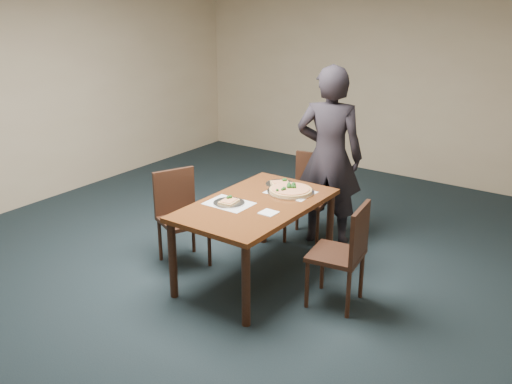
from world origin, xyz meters
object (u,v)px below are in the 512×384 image
Objects in this scene: dining_table at (256,212)px; slice_plate_near at (229,202)px; pizza_pan at (291,190)px; slice_plate_far at (280,183)px; diner at (329,157)px; chair_far at (310,191)px; chair_right at (345,250)px; chair_left at (180,212)px.

slice_plate_near reaches higher than dining_table.
pizza_pan reaches higher than slice_plate_near.
slice_plate_near is 1.00× the size of slice_plate_far.
slice_plate_far is at bearing 50.18° from diner.
diner is (0.20, 0.01, 0.41)m from chair_far.
pizza_pan is (0.18, -0.69, 0.26)m from chair_far.
dining_table is at bearing -95.80° from chair_right.
chair_left is (-0.81, -0.12, -0.14)m from dining_table.
chair_far is 1.42m from chair_right.
chair_far reaches higher than dining_table.
chair_left is at bearing 33.57° from diner.
dining_table is at bearing -80.62° from slice_plate_far.
slice_plate_far is (0.73, 0.66, 0.25)m from chair_left.
chair_right is at bearing -58.27° from chair_far.
dining_table is at bearing -57.74° from chair_left.
chair_far is 3.25× the size of slice_plate_far.
chair_left is 1.09m from pizza_pan.
diner reaches higher than pizza_pan.
slice_plate_far is (-0.02, -0.56, 0.25)m from chair_far.
pizza_pan is at bearing 69.48° from diner.
dining_table is at bearing 40.69° from slice_plate_near.
pizza_pan is 1.57× the size of slice_plate_near.
chair_far is 0.46m from diner.
chair_far is 0.76m from pizza_pan.
chair_right reaches higher than pizza_pan.
slice_plate_far is at bearing 99.38° from dining_table.
chair_far is 0.49× the size of diner.
slice_plate_near is (-0.31, -1.26, -0.17)m from diner.
dining_table is 0.81× the size of diner.
dining_table is 3.40× the size of pizza_pan.
slice_plate_far is (-0.22, -0.57, -0.17)m from diner.
pizza_pan is (-0.76, 0.36, 0.26)m from chair_right.
chair_right is 1.10m from slice_plate_near.
slice_plate_near is (-0.11, -1.25, 0.25)m from chair_far.
chair_far reaches higher than slice_plate_far.
diner is at bearing 83.19° from dining_table.
chair_right is 0.49× the size of diner.
chair_right reaches higher than slice_plate_far.
slice_plate_near is at bearing -87.86° from chair_right.
chair_far is 1.00× the size of chair_right.
diner is (0.13, 1.10, 0.27)m from dining_table.
slice_plate_far is (0.09, 0.69, -0.00)m from slice_plate_near.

